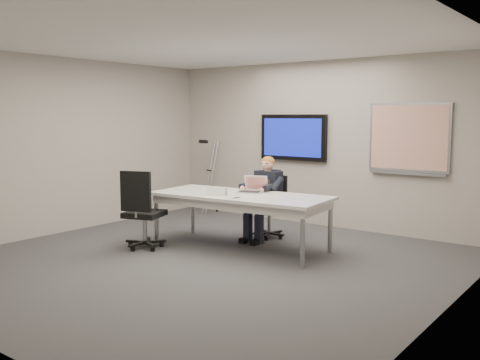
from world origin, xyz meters
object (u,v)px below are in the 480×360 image
Objects in this scene: conference_table at (240,200)px; laptop at (253,188)px; office_chair_far at (271,218)px; seated_person at (262,207)px; office_chair_near at (143,224)px.

laptop is at bearing 78.78° from conference_table.
seated_person is at bearing -92.90° from office_chair_far.
conference_table is 0.64m from seated_person.
seated_person reaches higher than office_chair_near.
conference_table is 2.72× the size of office_chair_far.
office_chair_far is (-0.06, 0.85, -0.39)m from conference_table.
conference_table is 2.32× the size of office_chair_near.
laptop is (1.10, 1.11, 0.49)m from office_chair_near.
office_chair_near reaches higher than office_chair_far.
office_chair_far is 2.28× the size of laptop.
conference_table is at bearing -89.78° from office_chair_far.
office_chair_near is 1.64m from laptop.
seated_person is 0.49m from laptop.
laptop is (0.08, -0.36, 0.33)m from seated_person.
conference_table is at bearing -116.09° from laptop.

